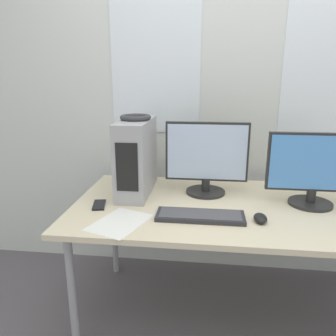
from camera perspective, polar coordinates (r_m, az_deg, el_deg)
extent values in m
cube|color=silver|center=(2.25, 12.40, 14.87)|extent=(8.00, 0.06, 2.70)
cube|color=white|center=(2.24, -2.23, 19.79)|extent=(0.59, 0.01, 1.06)
cube|color=white|center=(2.34, 26.98, 18.02)|extent=(0.59, 0.01, 1.06)
cube|color=beige|center=(1.81, 12.81, -6.77)|extent=(1.81, 0.90, 0.03)
cylinder|color=#99999E|center=(1.77, -16.31, -20.65)|extent=(0.04, 0.04, 0.68)
cylinder|color=#99999E|center=(2.37, -9.33, -10.36)|extent=(0.04, 0.04, 0.68)
cube|color=#9E9EA3|center=(1.91, -5.50, 1.98)|extent=(0.17, 0.47, 0.43)
cube|color=black|center=(1.69, -7.17, 0.09)|extent=(0.12, 0.00, 0.26)
torus|color=#333338|center=(1.87, -5.68, 8.77)|extent=(0.18, 0.18, 0.03)
cylinder|color=black|center=(1.95, 6.54, -4.13)|extent=(0.23, 0.23, 0.02)
cylinder|color=black|center=(1.94, 6.58, -2.82)|extent=(0.05, 0.05, 0.08)
cube|color=black|center=(1.88, 6.77, 2.84)|extent=(0.47, 0.03, 0.34)
cube|color=silver|center=(1.87, 6.76, 2.74)|extent=(0.45, 0.00, 0.31)
cylinder|color=black|center=(1.93, 23.50, -5.65)|extent=(0.23, 0.23, 0.02)
cylinder|color=black|center=(1.91, 23.65, -4.34)|extent=(0.05, 0.05, 0.08)
cube|color=black|center=(1.86, 24.26, 0.92)|extent=(0.49, 0.03, 0.31)
cube|color=#4C8CD8|center=(1.85, 24.40, 0.80)|extent=(0.46, 0.00, 0.29)
cube|color=#28282D|center=(1.62, 5.62, -8.32)|extent=(0.43, 0.15, 0.02)
cube|color=#47474C|center=(1.61, 5.63, -7.95)|extent=(0.39, 0.13, 0.00)
ellipsoid|color=black|center=(1.63, 15.78, -8.39)|extent=(0.06, 0.10, 0.04)
cube|color=black|center=(1.79, -11.91, -6.30)|extent=(0.09, 0.15, 0.01)
cube|color=white|center=(1.58, -8.39, -9.35)|extent=(0.30, 0.35, 0.00)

